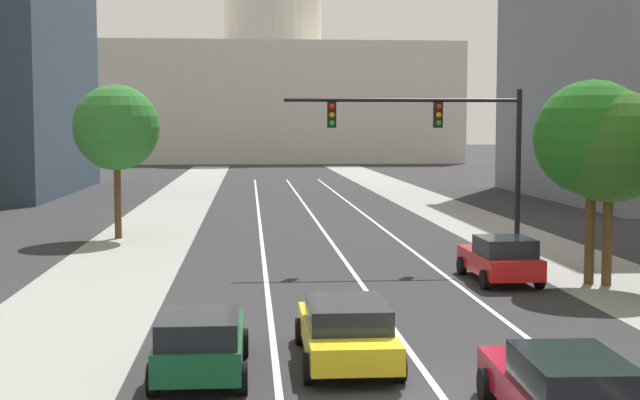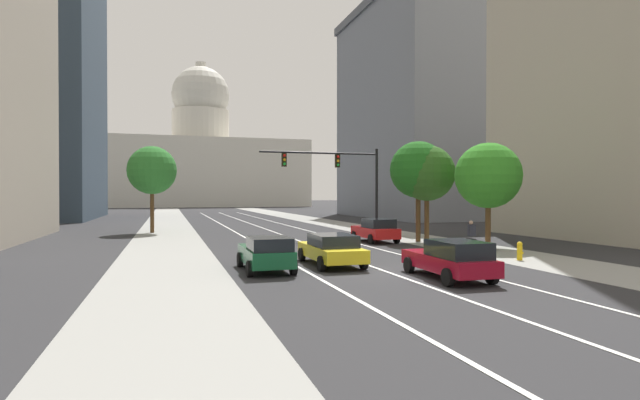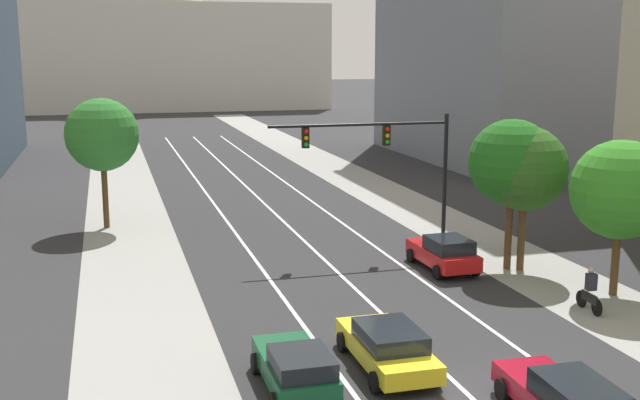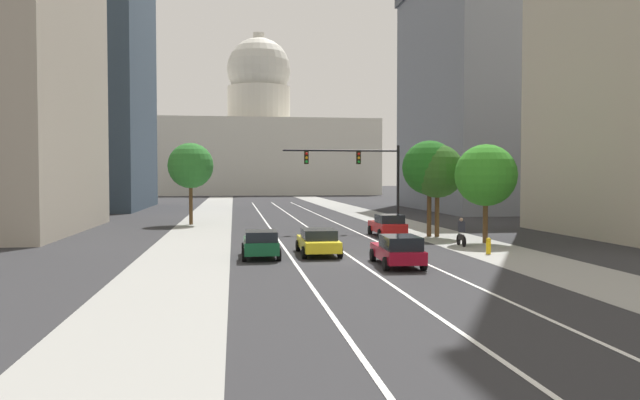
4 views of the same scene
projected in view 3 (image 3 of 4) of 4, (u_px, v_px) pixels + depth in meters
name	position (u px, v px, depth m)	size (l,w,h in m)	color
ground_plane	(237.00, 178.00, 59.59)	(400.00, 400.00, 0.00)	#2B2B2D
sidewalk_left	(124.00, 194.00, 52.59)	(4.72, 130.00, 0.01)	gray
sidewalk_right	(363.00, 183.00, 57.12)	(4.72, 130.00, 0.01)	gray
lane_stripe_left	(226.00, 220.00, 44.57)	(0.16, 90.00, 0.01)	white
lane_stripe_center	(279.00, 217.00, 45.40)	(0.16, 90.00, 0.01)	white
lane_stripe_right	(330.00, 214.00, 46.22)	(0.16, 90.00, 0.01)	white
capitol_building	(159.00, 37.00, 131.87)	(54.21, 25.24, 38.27)	beige
car_crimson	(566.00, 399.00, 19.92)	(2.07, 4.68, 1.49)	maroon
car_yellow	(388.00, 346.00, 23.64)	(2.09, 4.77, 1.40)	yellow
car_green	(296.00, 368.00, 21.93)	(1.95, 4.15, 1.47)	#14512D
car_red	(444.00, 253.00, 34.35)	(2.08, 4.24, 1.57)	red
traffic_signal_mast	(391.00, 152.00, 37.25)	(9.04, 0.39, 6.62)	black
cyclist	(590.00, 290.00, 28.79)	(0.37, 1.70, 1.72)	black
street_tree_near_right	(512.00, 163.00, 33.78)	(3.81, 3.81, 6.74)	#51381E
street_tree_mid_right	(621.00, 190.00, 30.15)	(3.92, 3.92, 6.26)	#51381E
street_tree_near_left	(102.00, 135.00, 41.77)	(3.97, 3.97, 7.16)	#51381E
street_tree_far_right	(525.00, 169.00, 33.64)	(3.74, 3.74, 6.47)	#51381E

